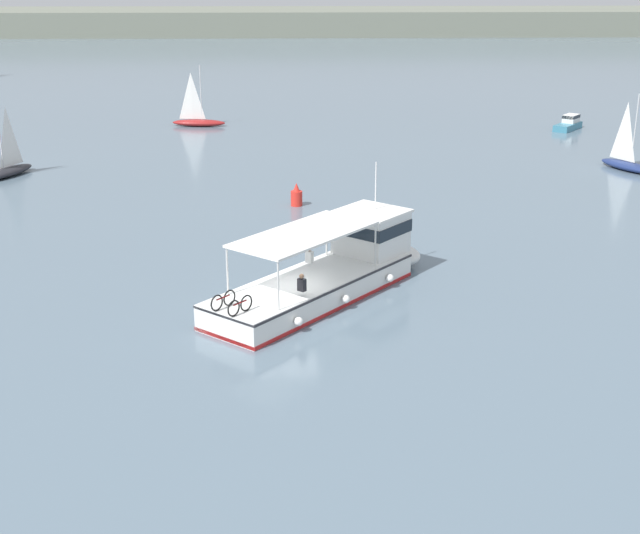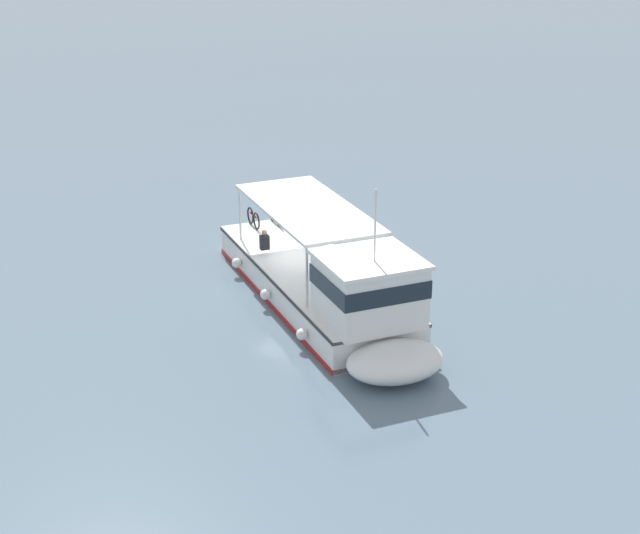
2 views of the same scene
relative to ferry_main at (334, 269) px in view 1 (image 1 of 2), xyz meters
name	(u,v)px [view 1 (image 1 of 2)]	position (x,y,z in m)	size (l,w,h in m)	color
ground_plane	(288,311)	(-2.06, -2.32, -1.01)	(400.00, 400.00, 0.00)	slate
distant_shoreline	(290,21)	(-2.06, 154.29, 1.42)	(400.00, 28.00, 4.88)	slate
ferry_main	(334,269)	(0.00, 0.00, 0.00)	(10.57, 11.70, 5.32)	white
sailboat_off_stern	(198,120)	(-10.28, 42.22, -0.47)	(4.93, 1.95, 5.40)	maroon
sailboat_mid_channel	(7,168)	(-21.41, 22.96, -0.47)	(3.19, 4.96, 5.40)	#232328
sailboat_near_port	(627,162)	(21.86, 23.49, -0.47)	(3.32, 4.94, 5.40)	navy
motorboat_off_bow	(569,123)	(22.59, 39.54, -0.47)	(3.26, 3.63, 1.26)	teal
channel_buoy	(297,197)	(-1.59, 14.57, -0.45)	(0.70, 0.70, 1.40)	red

